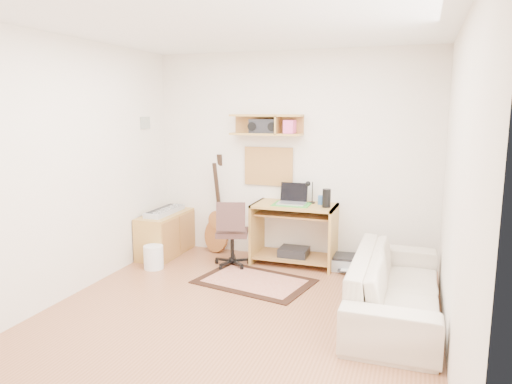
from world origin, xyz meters
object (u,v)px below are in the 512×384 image
(task_chair, at_px, (232,233))
(cabinet, at_px, (166,234))
(printer, at_px, (350,262))
(sofa, at_px, (396,275))
(desk, at_px, (294,234))

(task_chair, xyz_separation_m, cabinet, (-1.00, 0.15, -0.14))
(printer, height_order, sofa, sofa)
(desk, relative_size, sofa, 0.51)
(cabinet, distance_m, sofa, 3.11)
(cabinet, distance_m, printer, 2.40)
(sofa, bearing_deg, printer, 26.44)
(task_chair, bearing_deg, cabinet, 154.40)
(desk, relative_size, printer, 2.41)
(task_chair, distance_m, cabinet, 1.02)
(desk, relative_size, cabinet, 1.11)
(cabinet, xyz_separation_m, sofa, (2.96, -0.96, 0.11))
(cabinet, bearing_deg, sofa, -18.04)
(sofa, bearing_deg, desk, 48.03)
(desk, bearing_deg, cabinet, -174.10)
(cabinet, bearing_deg, printer, 4.50)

